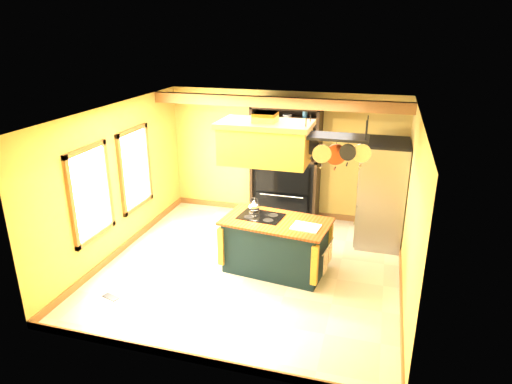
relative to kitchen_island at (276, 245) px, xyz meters
The scene contains 15 objects.
floor 0.63m from the kitchen_island, behind, with size 5.00×5.00×0.00m, color beige.
ceiling 2.27m from the kitchen_island, behind, with size 5.00×5.00×0.00m, color white.
wall_back 2.65m from the kitchen_island, 99.57° to the left, with size 5.00×0.02×2.70m, color gold.
wall_front 2.72m from the kitchen_island, 99.29° to the right, with size 5.00×0.02×2.70m, color gold.
wall_left 3.05m from the kitchen_island, behind, with size 0.02×5.00×2.70m, color gold.
wall_right 2.26m from the kitchen_island, ahead, with size 0.02×5.00×2.70m, color gold.
ceiling_beam 2.73m from the kitchen_island, 104.03° to the left, with size 5.00×0.15×0.20m, color olive.
window_near 3.14m from the kitchen_island, 163.77° to the right, with size 0.06×1.06×1.56m.
window_far 3.08m from the kitchen_island, 168.97° to the left, with size 0.06×1.06×1.56m.
kitchen_island is the anchor object (origin of this frame).
range_hood 1.79m from the kitchen_island, behind, with size 1.46×0.82×0.80m.
pot_rack 2.03m from the kitchen_island, ahead, with size 1.04×0.48×0.77m.
refrigerator 2.34m from the kitchen_island, 44.17° to the left, with size 0.84×1.00×1.95m.
hutch 2.27m from the kitchen_island, 98.33° to the left, with size 1.40×0.63×2.47m.
floor_register 2.76m from the kitchen_island, 145.59° to the right, with size 0.28×0.12×0.01m, color black.
Camera 1 is at (1.99, -6.70, 3.97)m, focal length 32.00 mm.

